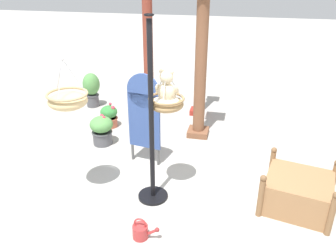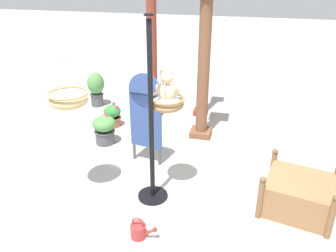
{
  "view_description": "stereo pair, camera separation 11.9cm",
  "coord_description": "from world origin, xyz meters",
  "px_view_note": "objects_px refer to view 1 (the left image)",
  "views": [
    {
      "loc": [
        0.89,
        -4.13,
        3.13
      ],
      "look_at": [
        -0.03,
        0.06,
        1.11
      ],
      "focal_mm": 36.63,
      "sensor_mm": 36.0,
      "label": 1
    },
    {
      "loc": [
        1.0,
        -4.1,
        3.13
      ],
      "look_at": [
        -0.03,
        0.06,
        1.11
      ],
      "focal_mm": 36.63,
      "sensor_mm": 36.0,
      "label": 2
    }
  ],
  "objects_px": {
    "greenhouse_pillar_left": "(201,67)",
    "watering_can": "(141,231)",
    "display_pole_central": "(152,148)",
    "teddy_bear": "(167,88)",
    "hanging_basket_with_teddy": "(166,103)",
    "greenhouse_pillar_far_back": "(148,51)",
    "potted_plant_flowering_red": "(102,129)",
    "potted_plant_tall_leafy": "(92,88)",
    "potted_plant_bushy_green": "(109,116)",
    "hanging_basket_left_high": "(68,100)",
    "greenhouse_pillar_right": "(199,51)",
    "wooden_planter_box": "(298,191)",
    "display_sign_board": "(144,112)"
  },
  "relations": [
    {
      "from": "greenhouse_pillar_left",
      "to": "watering_can",
      "type": "bearing_deg",
      "value": -95.83
    },
    {
      "from": "display_pole_central",
      "to": "teddy_bear",
      "type": "relative_size",
      "value": 5.54
    },
    {
      "from": "hanging_basket_with_teddy",
      "to": "greenhouse_pillar_left",
      "type": "xyz_separation_m",
      "value": [
        0.22,
        1.94,
        -0.01
      ]
    },
    {
      "from": "greenhouse_pillar_far_back",
      "to": "potted_plant_flowering_red",
      "type": "relative_size",
      "value": 5.27
    },
    {
      "from": "hanging_basket_with_teddy",
      "to": "potted_plant_tall_leafy",
      "type": "relative_size",
      "value": 0.68
    },
    {
      "from": "teddy_bear",
      "to": "potted_plant_bushy_green",
      "type": "bearing_deg",
      "value": 131.08
    },
    {
      "from": "teddy_bear",
      "to": "hanging_basket_left_high",
      "type": "height_order",
      "value": "hanging_basket_left_high"
    },
    {
      "from": "greenhouse_pillar_right",
      "to": "potted_plant_flowering_red",
      "type": "xyz_separation_m",
      "value": [
        -1.57,
        -1.85,
        -1.15
      ]
    },
    {
      "from": "greenhouse_pillar_left",
      "to": "greenhouse_pillar_right",
      "type": "height_order",
      "value": "greenhouse_pillar_right"
    },
    {
      "from": "potted_plant_tall_leafy",
      "to": "potted_plant_bushy_green",
      "type": "xyz_separation_m",
      "value": [
        0.82,
        -1.01,
        -0.22
      ]
    },
    {
      "from": "display_pole_central",
      "to": "greenhouse_pillar_right",
      "type": "distance_m",
      "value": 3.34
    },
    {
      "from": "wooden_planter_box",
      "to": "potted_plant_tall_leafy",
      "type": "relative_size",
      "value": 1.36
    },
    {
      "from": "greenhouse_pillar_left",
      "to": "watering_can",
      "type": "height_order",
      "value": "greenhouse_pillar_left"
    },
    {
      "from": "teddy_bear",
      "to": "potted_plant_flowering_red",
      "type": "bearing_deg",
      "value": 142.92
    },
    {
      "from": "display_pole_central",
      "to": "greenhouse_pillar_far_back",
      "type": "height_order",
      "value": "greenhouse_pillar_far_back"
    },
    {
      "from": "hanging_basket_with_teddy",
      "to": "greenhouse_pillar_left",
      "type": "height_order",
      "value": "greenhouse_pillar_left"
    },
    {
      "from": "wooden_planter_box",
      "to": "display_sign_board",
      "type": "relative_size",
      "value": 0.7
    },
    {
      "from": "teddy_bear",
      "to": "wooden_planter_box",
      "type": "relative_size",
      "value": 0.42
    },
    {
      "from": "greenhouse_pillar_far_back",
      "to": "watering_can",
      "type": "xyz_separation_m",
      "value": [
        0.9,
        -3.76,
        -1.39
      ]
    },
    {
      "from": "display_pole_central",
      "to": "potted_plant_flowering_red",
      "type": "bearing_deg",
      "value": 133.94
    },
    {
      "from": "hanging_basket_with_teddy",
      "to": "wooden_planter_box",
      "type": "xyz_separation_m",
      "value": [
        1.89,
        -0.03,
        -1.16
      ]
    },
    {
      "from": "potted_plant_tall_leafy",
      "to": "display_sign_board",
      "type": "xyz_separation_m",
      "value": [
        1.96,
        -2.25,
        0.49
      ]
    },
    {
      "from": "teddy_bear",
      "to": "hanging_basket_left_high",
      "type": "xyz_separation_m",
      "value": [
        -1.26,
        -0.41,
        -0.12
      ]
    },
    {
      "from": "hanging_basket_with_teddy",
      "to": "hanging_basket_left_high",
      "type": "xyz_separation_m",
      "value": [
        -1.26,
        -0.39,
        0.09
      ]
    },
    {
      "from": "greenhouse_pillar_far_back",
      "to": "wooden_planter_box",
      "type": "xyz_separation_m",
      "value": [
        2.88,
        -2.7,
        -1.23
      ]
    },
    {
      "from": "greenhouse_pillar_left",
      "to": "greenhouse_pillar_right",
      "type": "xyz_separation_m",
      "value": [
        -0.17,
        1.08,
        0.05
      ]
    },
    {
      "from": "potted_plant_bushy_green",
      "to": "hanging_basket_left_high",
      "type": "bearing_deg",
      "value": -79.83
    },
    {
      "from": "greenhouse_pillar_far_back",
      "to": "wooden_planter_box",
      "type": "relative_size",
      "value": 2.75
    },
    {
      "from": "potted_plant_tall_leafy",
      "to": "display_sign_board",
      "type": "relative_size",
      "value": 0.52
    },
    {
      "from": "wooden_planter_box",
      "to": "potted_plant_tall_leafy",
      "type": "distance_m",
      "value": 5.31
    },
    {
      "from": "potted_plant_tall_leafy",
      "to": "display_sign_board",
      "type": "distance_m",
      "value": 3.03
    },
    {
      "from": "teddy_bear",
      "to": "potted_plant_tall_leafy",
      "type": "relative_size",
      "value": 0.57
    },
    {
      "from": "greenhouse_pillar_left",
      "to": "potted_plant_tall_leafy",
      "type": "height_order",
      "value": "greenhouse_pillar_left"
    },
    {
      "from": "display_pole_central",
      "to": "hanging_basket_with_teddy",
      "type": "height_order",
      "value": "display_pole_central"
    },
    {
      "from": "hanging_basket_with_teddy",
      "to": "hanging_basket_left_high",
      "type": "height_order",
      "value": "hanging_basket_left_high"
    },
    {
      "from": "greenhouse_pillar_right",
      "to": "potted_plant_bushy_green",
      "type": "bearing_deg",
      "value": -148.0
    },
    {
      "from": "wooden_planter_box",
      "to": "potted_plant_tall_leafy",
      "type": "xyz_separation_m",
      "value": [
        -4.39,
        2.98,
        0.2
      ]
    },
    {
      "from": "hanging_basket_with_teddy",
      "to": "teddy_bear",
      "type": "height_order",
      "value": "teddy_bear"
    },
    {
      "from": "hanging_basket_with_teddy",
      "to": "potted_plant_flowering_red",
      "type": "distance_m",
      "value": 2.22
    },
    {
      "from": "greenhouse_pillar_left",
      "to": "watering_can",
      "type": "relative_size",
      "value": 8.31
    },
    {
      "from": "greenhouse_pillar_right",
      "to": "display_sign_board",
      "type": "relative_size",
      "value": 1.88
    },
    {
      "from": "hanging_basket_with_teddy",
      "to": "teddy_bear",
      "type": "bearing_deg",
      "value": 90.0
    },
    {
      "from": "hanging_basket_left_high",
      "to": "greenhouse_pillar_right",
      "type": "height_order",
      "value": "greenhouse_pillar_right"
    },
    {
      "from": "greenhouse_pillar_right",
      "to": "potted_plant_flowering_red",
      "type": "bearing_deg",
      "value": -130.29
    },
    {
      "from": "hanging_basket_with_teddy",
      "to": "potted_plant_flowering_red",
      "type": "relative_size",
      "value": 0.96
    },
    {
      "from": "display_sign_board",
      "to": "watering_can",
      "type": "xyz_separation_m",
      "value": [
        0.45,
        -1.79,
        -0.84
      ]
    },
    {
      "from": "greenhouse_pillar_left",
      "to": "potted_plant_tall_leafy",
      "type": "xyz_separation_m",
      "value": [
        -2.72,
        1.01,
        -0.95
      ]
    },
    {
      "from": "wooden_planter_box",
      "to": "greenhouse_pillar_right",
      "type": "bearing_deg",
      "value": 121.1
    },
    {
      "from": "greenhouse_pillar_left",
      "to": "display_sign_board",
      "type": "distance_m",
      "value": 1.53
    },
    {
      "from": "hanging_basket_with_teddy",
      "to": "watering_can",
      "type": "height_order",
      "value": "hanging_basket_with_teddy"
    }
  ]
}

